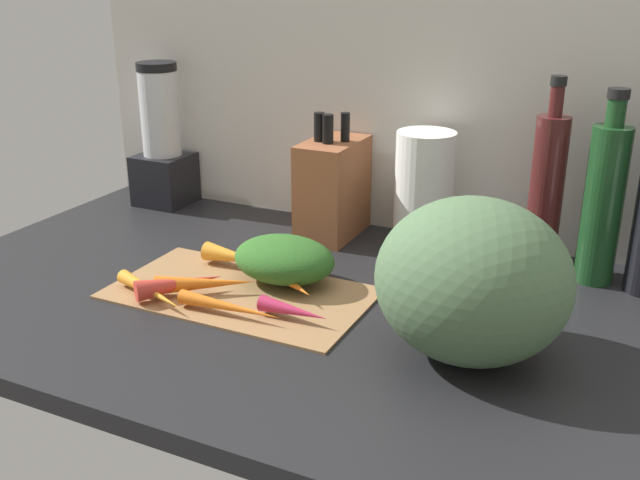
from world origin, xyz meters
TOP-DOWN VIEW (x-y plane):
  - ground_plane at (0.00, 0.00)cm, footprint 170.00×80.00cm
  - wall_back at (0.00, 38.50)cm, footprint 170.00×3.00cm
  - cutting_board at (-27.81, -3.88)cm, footprint 42.52×24.03cm
  - carrot_0 at (-15.06, -9.18)cm, footprint 11.64×3.14cm
  - carrot_1 at (-32.27, -7.14)cm, footprint 15.58×11.14cm
  - carrot_2 at (-21.60, -0.18)cm, footprint 15.30×11.30cm
  - carrot_3 at (-24.66, -12.07)cm, footprint 17.66×2.54cm
  - carrot_4 at (-33.94, 4.39)cm, footprint 12.34×3.84cm
  - carrot_5 at (-35.83, -9.34)cm, footprint 11.63×13.23cm
  - carrot_6 at (-39.01, -12.83)cm, footprint 16.74×8.01cm
  - carrot_greens_pile at (-23.18, 2.95)cm, footprint 17.70×13.61cm
  - winter_squash at (11.16, -7.16)cm, footprint 26.64×24.67cm
  - knife_block at (-26.04, 28.39)cm, footprint 9.63×16.52cm
  - blender_appliance at (-68.49, 30.51)cm, footprint 11.26×11.26cm
  - paper_towel_roll at (-7.79, 29.50)cm, footprint 10.98×10.98cm
  - bottle_0 at (14.32, 28.70)cm, footprint 5.79×5.79cm
  - bottle_1 at (23.76, 27.46)cm, footprint 6.51×6.51cm

SIDE VIEW (x-z plane):
  - ground_plane at x=0.00cm, z-range -3.00..0.00cm
  - cutting_board at x=-27.81cm, z-range 0.00..0.80cm
  - carrot_6 at x=-39.01cm, z-range 0.80..3.14cm
  - carrot_3 at x=-24.66cm, z-range 0.80..3.14cm
  - carrot_0 at x=-15.06cm, z-range 0.80..3.41cm
  - carrot_1 at x=-32.27cm, z-range 0.80..3.96cm
  - carrot_4 at x=-33.94cm, z-range 0.80..4.25cm
  - carrot_5 at x=-35.83cm, z-range 0.80..4.29cm
  - carrot_2 at x=-21.60cm, z-range 0.80..4.30cm
  - carrot_greens_pile at x=-23.18cm, z-range 0.80..8.29cm
  - knife_block at x=-26.04cm, z-range -2.49..22.15cm
  - paper_towel_roll at x=-7.79cm, z-range 0.00..22.42cm
  - winter_squash at x=11.16cm, z-range 0.00..22.73cm
  - blender_appliance at x=-68.49cm, z-range -2.16..29.16cm
  - bottle_1 at x=23.76cm, z-range -2.19..30.63cm
  - bottle_0 at x=14.32cm, z-range -2.64..31.35cm
  - wall_back at x=0.00cm, z-range 0.00..60.00cm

